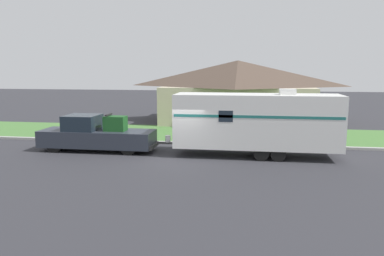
# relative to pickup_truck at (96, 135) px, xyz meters

# --- Properties ---
(ground_plane) EXTENTS (120.00, 120.00, 0.00)m
(ground_plane) POSITION_rel_pickup_truck_xyz_m (4.93, -1.29, -0.87)
(ground_plane) COLOR #2D2D33
(curb_strip) EXTENTS (80.00, 0.30, 0.14)m
(curb_strip) POSITION_rel_pickup_truck_xyz_m (4.93, 2.46, -0.80)
(curb_strip) COLOR #999993
(curb_strip) RESTS_ON ground_plane
(lawn_strip) EXTENTS (80.00, 7.00, 0.03)m
(lawn_strip) POSITION_rel_pickup_truck_xyz_m (4.93, 6.11, -0.86)
(lawn_strip) COLOR #477538
(lawn_strip) RESTS_ON ground_plane
(house_across_street) EXTENTS (13.17, 8.50, 5.21)m
(house_across_street) POSITION_rel_pickup_truck_xyz_m (7.34, 12.93, 1.83)
(house_across_street) COLOR beige
(house_across_street) RESTS_ON ground_plane
(pickup_truck) EXTENTS (6.43, 1.91, 2.07)m
(pickup_truck) POSITION_rel_pickup_truck_xyz_m (0.00, 0.00, 0.00)
(pickup_truck) COLOR black
(pickup_truck) RESTS_ON ground_plane
(travel_trailer) EXTENTS (9.44, 2.30, 3.50)m
(travel_trailer) POSITION_rel_pickup_truck_xyz_m (8.75, -0.00, 0.98)
(travel_trailer) COLOR black
(travel_trailer) RESTS_ON ground_plane
(mailbox) EXTENTS (0.48, 0.20, 1.40)m
(mailbox) POSITION_rel_pickup_truck_xyz_m (5.69, 3.25, 0.20)
(mailbox) COLOR brown
(mailbox) RESTS_ON ground_plane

